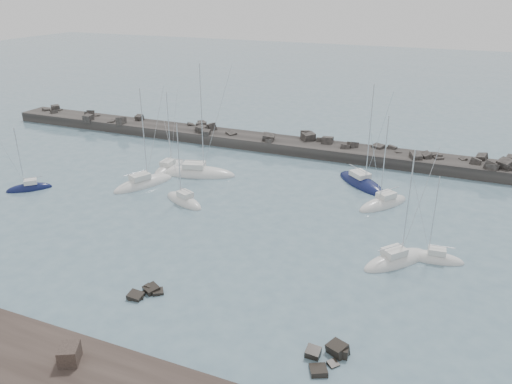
# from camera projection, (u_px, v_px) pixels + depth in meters

# --- Properties ---
(ground) EXTENTS (400.00, 400.00, 0.00)m
(ground) POSITION_uv_depth(u_px,v_px,m) (225.00, 259.00, 53.14)
(ground) COLOR slate
(ground) RESTS_ON ground
(rock_cluster_near) EXTENTS (3.22, 3.20, 1.36)m
(rock_cluster_near) POSITION_uv_depth(u_px,v_px,m) (146.00, 294.00, 47.25)
(rock_cluster_near) COLOR black
(rock_cluster_near) RESTS_ON ground
(rock_cluster_far) EXTENTS (3.35, 4.48, 1.60)m
(rock_cluster_far) POSITION_uv_depth(u_px,v_px,m) (328.00, 357.00, 39.05)
(rock_cluster_far) COLOR black
(rock_cluster_far) RESTS_ON ground
(breakwater) EXTENTS (115.00, 6.92, 4.68)m
(breakwater) POSITION_uv_depth(u_px,v_px,m) (282.00, 148.00, 87.95)
(breakwater) COLOR #292624
(breakwater) RESTS_ON ground
(sailboat_0) EXTENTS (2.73, 8.29, 13.02)m
(sailboat_0) POSITION_uv_depth(u_px,v_px,m) (169.00, 168.00, 78.72)
(sailboat_0) COLOR silver
(sailboat_0) RESTS_ON ground
(sailboat_1) EXTENTS (5.69, 5.60, 9.90)m
(sailboat_1) POSITION_uv_depth(u_px,v_px,m) (29.00, 189.00, 70.98)
(sailboat_1) COLOR #0F1640
(sailboat_1) RESTS_ON ground
(sailboat_2) EXTENTS (6.65, 9.92, 15.14)m
(sailboat_2) POSITION_uv_depth(u_px,v_px,m) (143.00, 184.00, 72.46)
(sailboat_2) COLOR silver
(sailboat_2) RESTS_ON ground
(sailboat_3) EXTENTS (12.08, 6.36, 18.06)m
(sailboat_3) POSITION_uv_depth(u_px,v_px,m) (198.00, 174.00, 76.42)
(sailboat_3) COLOR silver
(sailboat_3) RESTS_ON ground
(sailboat_4) EXTENTS (7.52, 5.03, 11.69)m
(sailboat_4) POSITION_uv_depth(u_px,v_px,m) (184.00, 201.00, 66.83)
(sailboat_4) COLOR silver
(sailboat_4) RESTS_ON ground
(sailboat_5) EXTENTS (6.81, 8.29, 13.25)m
(sailboat_5) POSITION_uv_depth(u_px,v_px,m) (383.00, 204.00, 66.00)
(sailboat_5) COLOR silver
(sailboat_5) RESTS_ON ground
(sailboat_6) EXTENTS (7.36, 8.14, 13.40)m
(sailboat_6) POSITION_uv_depth(u_px,v_px,m) (396.00, 261.00, 52.59)
(sailboat_6) COLOR silver
(sailboat_6) RESTS_ON ground
(sailboat_7) EXTENTS (9.59, 9.10, 15.87)m
(sailboat_7) POSITION_uv_depth(u_px,v_px,m) (361.00, 184.00, 72.68)
(sailboat_7) COLOR #0F1640
(sailboat_7) RESTS_ON ground
(sailboat_8) EXTENTS (6.55, 2.53, 10.33)m
(sailboat_8) POSITION_uv_depth(u_px,v_px,m) (433.00, 259.00, 53.02)
(sailboat_8) COLOR silver
(sailboat_8) RESTS_ON ground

